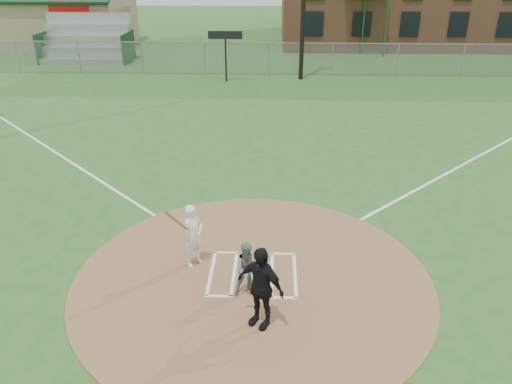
{
  "coord_description": "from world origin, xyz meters",
  "views": [
    {
      "loc": [
        0.46,
        -9.73,
        6.88
      ],
      "look_at": [
        0.0,
        2.0,
        1.3
      ],
      "focal_mm": 35.0,
      "sensor_mm": 36.0,
      "label": 1
    }
  ],
  "objects_px": {
    "catcher": "(248,269)",
    "umpire": "(260,287)",
    "home_plate": "(257,274)",
    "batter_at_plate": "(193,235)"
  },
  "relations": [
    {
      "from": "home_plate",
      "to": "umpire",
      "type": "bearing_deg",
      "value": -85.49
    },
    {
      "from": "catcher",
      "to": "umpire",
      "type": "xyz_separation_m",
      "value": [
        0.3,
        -1.01,
        0.27
      ]
    },
    {
      "from": "home_plate",
      "to": "umpire",
      "type": "distance_m",
      "value": 1.94
    },
    {
      "from": "catcher",
      "to": "umpire",
      "type": "bearing_deg",
      "value": -90.68
    },
    {
      "from": "catcher",
      "to": "home_plate",
      "type": "bearing_deg",
      "value": 59.56
    },
    {
      "from": "catcher",
      "to": "batter_at_plate",
      "type": "height_order",
      "value": "batter_at_plate"
    },
    {
      "from": "batter_at_plate",
      "to": "catcher",
      "type": "bearing_deg",
      "value": -38.99
    },
    {
      "from": "umpire",
      "to": "batter_at_plate",
      "type": "xyz_separation_m",
      "value": [
        -1.67,
        2.12,
        -0.1
      ]
    },
    {
      "from": "home_plate",
      "to": "catcher",
      "type": "height_order",
      "value": "catcher"
    },
    {
      "from": "umpire",
      "to": "batter_at_plate",
      "type": "relative_size",
      "value": 1.02
    }
  ]
}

